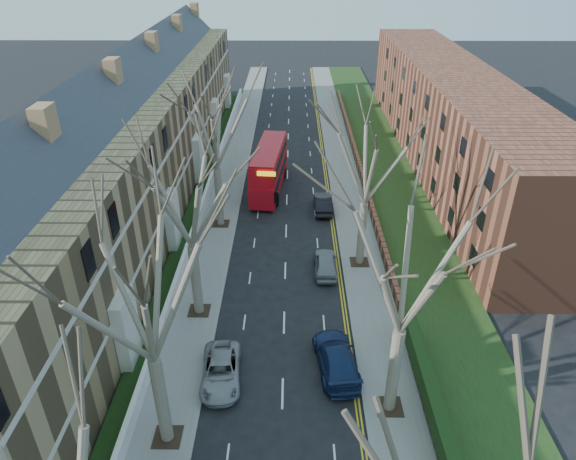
{
  "coord_description": "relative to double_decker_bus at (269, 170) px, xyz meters",
  "views": [
    {
      "loc": [
        0.46,
        -11.07,
        21.89
      ],
      "look_at": [
        0.2,
        21.81,
        3.06
      ],
      "focal_mm": 32.0,
      "sensor_mm": 36.0,
      "label": 1
    }
  ],
  "objects": [
    {
      "name": "tree_left_mid",
      "position": [
        -3.95,
        -29.21,
        7.42
      ],
      "size": [
        10.5,
        10.5,
        14.71
      ],
      "color": "brown",
      "rests_on": "ground"
    },
    {
      "name": "tree_right_mid",
      "position": [
        7.45,
        -27.21,
        7.42
      ],
      "size": [
        10.5,
        10.5,
        14.71
      ],
      "color": "brown",
      "rests_on": "ground"
    },
    {
      "name": "car_right_far",
      "position": [
        5.1,
        -4.37,
        -1.41
      ],
      "size": [
        1.56,
        4.44,
        1.46
      ],
      "primitive_type": "imported",
      "rotation": [
        0.0,
        0.0,
        3.14
      ],
      "color": "black",
      "rests_on": "ground"
    },
    {
      "name": "tree_left_far",
      "position": [
        -3.95,
        -19.21,
        7.1
      ],
      "size": [
        10.15,
        10.15,
        14.22
      ],
      "color": "brown",
      "rests_on": "ground"
    },
    {
      "name": "pavement_right",
      "position": [
        7.75,
        3.79,
        -2.08
      ],
      "size": [
        3.0,
        102.0,
        0.12
      ],
      "primitive_type": "cube",
      "color": "slate",
      "rests_on": "ground"
    },
    {
      "name": "tree_left_dist",
      "position": [
        -3.95,
        -7.21,
        7.42
      ],
      "size": [
        10.5,
        10.5,
        14.71
      ],
      "color": "brown",
      "rests_on": "ground"
    },
    {
      "name": "terrace_left",
      "position": [
        -11.89,
        -4.21,
        3.39
      ],
      "size": [
        9.7,
        78.0,
        13.6
      ],
      "color": "olive",
      "rests_on": "ground"
    },
    {
      "name": "car_right_near",
      "position": [
        4.83,
        -24.28,
        -1.36
      ],
      "size": [
        2.8,
        5.57,
        1.55
      ],
      "primitive_type": "imported",
      "rotation": [
        0.0,
        0.0,
        3.26
      ],
      "color": "navy",
      "rests_on": "ground"
    },
    {
      "name": "grass_verge_right",
      "position": [
        12.25,
        3.79,
        -1.99
      ],
      "size": [
        6.0,
        102.0,
        0.06
      ],
      "color": "#1A3212",
      "rests_on": "ground"
    },
    {
      "name": "front_wall_left",
      "position": [
        -5.9,
        -4.21,
        -1.52
      ],
      "size": [
        0.3,
        78.0,
        1.0
      ],
      "color": "white",
      "rests_on": "ground"
    },
    {
      "name": "pavement_left",
      "position": [
        -4.25,
        3.79,
        -2.08
      ],
      "size": [
        3.0,
        102.0,
        0.12
      ],
      "primitive_type": "cube",
      "color": "slate",
      "rests_on": "ground"
    },
    {
      "name": "double_decker_bus",
      "position": [
        0.0,
        0.0,
        0.0
      ],
      "size": [
        3.41,
        10.55,
        4.36
      ],
      "rotation": [
        0.0,
        0.0,
        3.04
      ],
      "color": "#B50C16",
      "rests_on": "ground"
    },
    {
      "name": "tree_right_far",
      "position": [
        7.45,
        -13.21,
        7.11
      ],
      "size": [
        10.15,
        10.15,
        14.22
      ],
      "color": "brown",
      "rests_on": "ground"
    },
    {
      "name": "flats_right",
      "position": [
        19.22,
        7.79,
        2.85
      ],
      "size": [
        13.97,
        54.0,
        10.0
      ],
      "color": "brown",
      "rests_on": "ground"
    },
    {
      "name": "car_right_mid",
      "position": [
        4.78,
        -14.29,
        -1.42
      ],
      "size": [
        1.74,
        4.24,
        1.44
      ],
      "primitive_type": "imported",
      "rotation": [
        0.0,
        0.0,
        3.13
      ],
      "color": "gray",
      "rests_on": "ground"
    },
    {
      "name": "car_left_far",
      "position": [
        -1.72,
        -25.21,
        -1.49
      ],
      "size": [
        2.46,
        4.81,
        1.3
      ],
      "primitive_type": "imported",
      "rotation": [
        0.0,
        0.0,
        0.07
      ],
      "color": "gray",
      "rests_on": "ground"
    }
  ]
}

